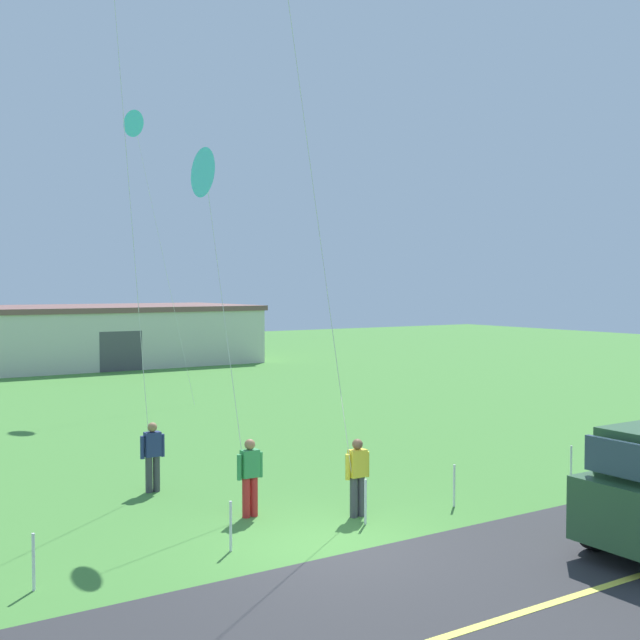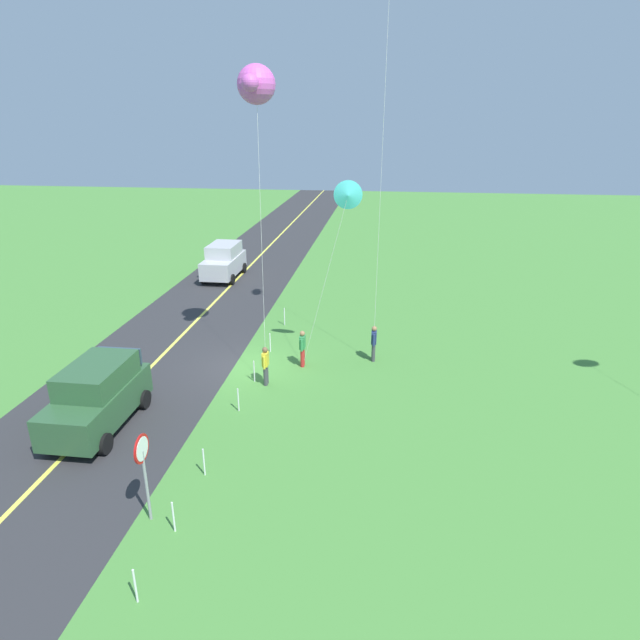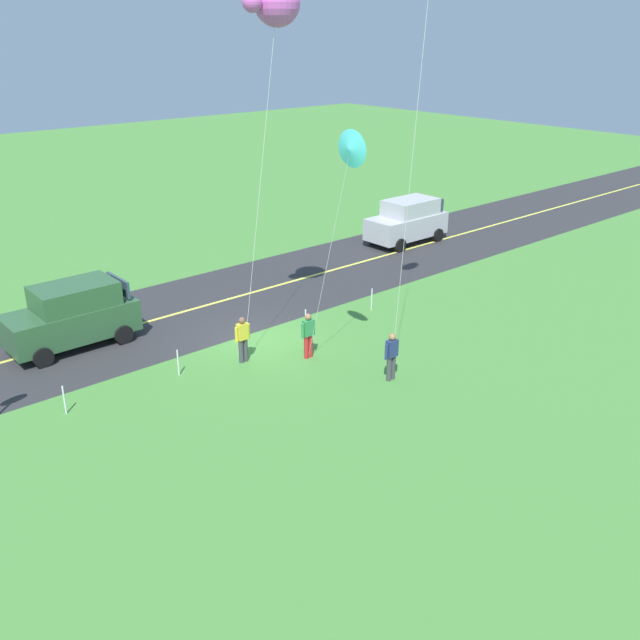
% 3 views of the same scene
% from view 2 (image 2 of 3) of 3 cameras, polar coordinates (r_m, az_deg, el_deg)
% --- Properties ---
extents(ground_plane, '(120.00, 120.00, 0.10)m').
position_cam_2_polar(ground_plane, '(23.06, -7.92, -5.09)').
color(ground_plane, '#478438').
extents(asphalt_road, '(120.00, 7.00, 0.00)m').
position_cam_2_polar(asphalt_road, '(24.35, -17.08, -4.28)').
color(asphalt_road, '#2D2D30').
rests_on(asphalt_road, ground).
extents(road_centre_stripe, '(120.00, 0.16, 0.00)m').
position_cam_2_polar(road_centre_stripe, '(24.35, -17.08, -4.27)').
color(road_centre_stripe, '#E5E04C').
rests_on(road_centre_stripe, asphalt_road).
extents(car_suv_foreground, '(4.40, 2.12, 2.24)m').
position_cam_2_polar(car_suv_foreground, '(19.65, -22.65, -7.47)').
color(car_suv_foreground, '#2D5633').
rests_on(car_suv_foreground, ground).
extents(car_parked_west_far, '(4.40, 2.12, 2.24)m').
position_cam_2_polar(car_parked_west_far, '(35.92, -10.22, 6.25)').
color(car_parked_west_far, '#B7B7BC').
rests_on(car_parked_west_far, ground).
extents(stop_sign, '(0.76, 0.08, 2.56)m').
position_cam_2_polar(stop_sign, '(14.62, -18.32, -14.11)').
color(stop_sign, gray).
rests_on(stop_sign, ground).
extents(person_adult_near, '(0.58, 0.22, 1.60)m').
position_cam_2_polar(person_adult_near, '(21.14, -5.83, -4.74)').
color(person_adult_near, '#3F3F47').
rests_on(person_adult_near, ground).
extents(person_adult_companion, '(0.58, 0.22, 1.60)m').
position_cam_2_polar(person_adult_companion, '(22.58, -1.88, -2.92)').
color(person_adult_companion, red).
rests_on(person_adult_companion, ground).
extents(person_child_watcher, '(0.58, 0.22, 1.60)m').
position_cam_2_polar(person_child_watcher, '(23.19, 5.75, -2.36)').
color(person_child_watcher, '#3F3F47').
rests_on(person_child_watcher, ground).
extents(kite_red_low, '(2.77, 1.40, 11.76)m').
position_cam_2_polar(kite_red_low, '(21.19, -6.85, 23.67)').
color(kite_red_low, silver).
rests_on(kite_red_low, ground).
extents(kite_blue_mid, '(0.29, 2.36, 7.74)m').
position_cam_2_polar(kite_blue_mid, '(20.77, 2.99, 13.09)').
color(kite_blue_mid, silver).
rests_on(kite_blue_mid, ground).
extents(fence_post_0, '(0.05, 0.05, 0.90)m').
position_cam_2_polar(fence_post_0, '(27.28, -3.81, 0.36)').
color(fence_post_0, silver).
rests_on(fence_post_0, ground).
extents(fence_post_1, '(0.05, 0.05, 0.90)m').
position_cam_2_polar(fence_post_1, '(24.20, -5.34, -2.40)').
color(fence_post_1, silver).
rests_on(fence_post_1, ground).
extents(fence_post_2, '(0.05, 0.05, 0.90)m').
position_cam_2_polar(fence_post_2, '(21.58, -7.03, -5.45)').
color(fence_post_2, silver).
rests_on(fence_post_2, ground).
extents(fence_post_3, '(0.05, 0.05, 0.90)m').
position_cam_2_polar(fence_post_3, '(19.58, -8.70, -8.42)').
color(fence_post_3, silver).
rests_on(fence_post_3, ground).
extents(fence_post_4, '(0.05, 0.05, 0.90)m').
position_cam_2_polar(fence_post_4, '(16.58, -12.27, -14.57)').
color(fence_post_4, silver).
rests_on(fence_post_4, ground).
extents(fence_post_5, '(0.05, 0.05, 0.90)m').
position_cam_2_polar(fence_post_5, '(14.88, -15.35, -19.59)').
color(fence_post_5, silver).
rests_on(fence_post_5, ground).
extents(fence_post_6, '(0.05, 0.05, 0.90)m').
position_cam_2_polar(fence_post_6, '(13.48, -19.09, -25.21)').
color(fence_post_6, silver).
rests_on(fence_post_6, ground).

